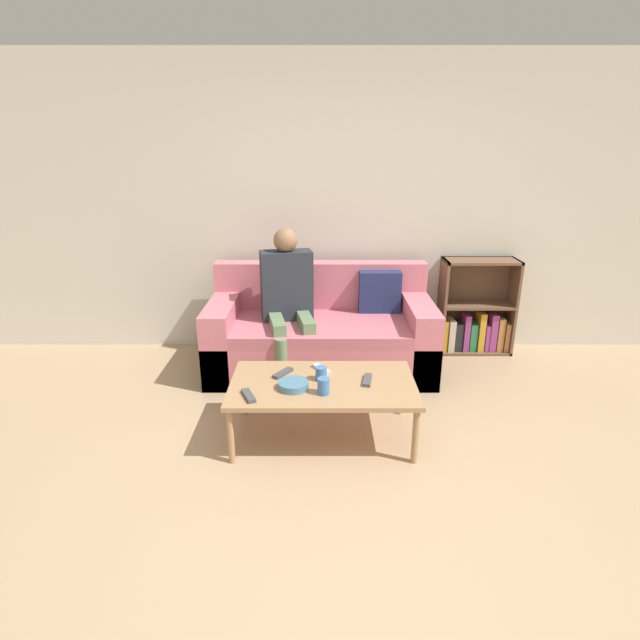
% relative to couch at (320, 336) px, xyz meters
% --- Properties ---
extents(ground_plane, '(22.00, 22.00, 0.00)m').
position_rel_couch_xyz_m(ground_plane, '(0.13, -1.93, -0.29)').
color(ground_plane, tan).
extents(wall_back, '(12.00, 0.06, 2.60)m').
position_rel_couch_xyz_m(wall_back, '(0.13, 0.55, 1.01)').
color(wall_back, beige).
rests_on(wall_back, ground_plane).
extents(couch, '(1.87, 0.90, 0.87)m').
position_rel_couch_xyz_m(couch, '(0.00, 0.00, 0.00)').
color(couch, '#D1707F').
rests_on(couch, ground_plane).
extents(bookshelf, '(0.66, 0.28, 0.88)m').
position_rel_couch_xyz_m(bookshelf, '(1.43, 0.39, 0.03)').
color(bookshelf, brown).
rests_on(bookshelf, ground_plane).
extents(coffee_table, '(1.19, 0.67, 0.40)m').
position_rel_couch_xyz_m(coffee_table, '(0.00, -1.10, 0.07)').
color(coffee_table, '#A87F56').
rests_on(coffee_table, ground_plane).
extents(person_adult, '(0.49, 0.68, 1.22)m').
position_rel_couch_xyz_m(person_adult, '(-0.28, -0.07, 0.41)').
color(person_adult, '#66845B').
rests_on(person_adult, ground_plane).
extents(cup_near, '(0.07, 0.07, 0.09)m').
position_rel_couch_xyz_m(cup_near, '(-0.01, -1.06, 0.15)').
color(cup_near, '#3D70B2').
rests_on(cup_near, coffee_table).
extents(cup_far, '(0.07, 0.07, 0.10)m').
position_rel_couch_xyz_m(cup_far, '(0.01, -1.26, 0.15)').
color(cup_far, '#3D70B2').
rests_on(cup_far, coffee_table).
extents(tv_remote_0, '(0.08, 0.18, 0.02)m').
position_rel_couch_xyz_m(tv_remote_0, '(0.29, -1.09, 0.11)').
color(tv_remote_0, '#47474C').
rests_on(tv_remote_0, coffee_table).
extents(tv_remote_1, '(0.11, 0.17, 0.02)m').
position_rel_couch_xyz_m(tv_remote_1, '(-0.45, -1.30, 0.11)').
color(tv_remote_1, '#47474C').
rests_on(tv_remote_1, coffee_table).
extents(tv_remote_2, '(0.14, 0.17, 0.02)m').
position_rel_couch_xyz_m(tv_remote_2, '(-0.26, -0.98, 0.11)').
color(tv_remote_2, '#47474C').
rests_on(tv_remote_2, coffee_table).
extents(tv_remote_3, '(0.13, 0.17, 0.02)m').
position_rel_couch_xyz_m(tv_remote_3, '(-0.00, -0.92, 0.11)').
color(tv_remote_3, '#B7B7BC').
rests_on(tv_remote_3, coffee_table).
extents(snack_bowl, '(0.19, 0.19, 0.05)m').
position_rel_couch_xyz_m(snack_bowl, '(-0.18, -1.18, 0.12)').
color(snack_bowl, teal).
rests_on(snack_bowl, coffee_table).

